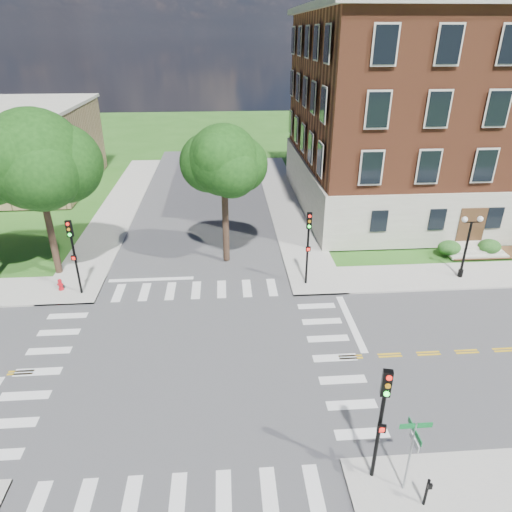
{
  "coord_description": "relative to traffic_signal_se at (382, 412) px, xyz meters",
  "views": [
    {
      "loc": [
        1.96,
        -17.81,
        14.57
      ],
      "look_at": [
        3.64,
        5.31,
        3.2
      ],
      "focal_mm": 32.0,
      "sensor_mm": 36.0,
      "label": 1
    }
  ],
  "objects": [
    {
      "name": "ground",
      "position": [
        -6.99,
        6.79,
        -3.19
      ],
      "size": [
        160.0,
        160.0,
        0.0
      ],
      "primitive_type": "plane",
      "color": "#265818",
      "rests_on": "ground"
    },
    {
      "name": "road_ew",
      "position": [
        -6.99,
        6.79,
        -3.18
      ],
      "size": [
        90.0,
        12.0,
        0.01
      ],
      "primitive_type": "cube",
      "color": "#3D3D3F",
      "rests_on": "ground"
    },
    {
      "name": "road_ns",
      "position": [
        -6.99,
        6.79,
        -3.18
      ],
      "size": [
        12.0,
        90.0,
        0.01
      ],
      "primitive_type": "cube",
      "color": "#3D3D3F",
      "rests_on": "ground"
    },
    {
      "name": "sidewalk_ne",
      "position": [
        8.39,
        22.16,
        -3.13
      ],
      "size": [
        34.0,
        34.0,
        0.12
      ],
      "color": "#9E9B93",
      "rests_on": "ground"
    },
    {
      "name": "sidewalk_nw",
      "position": [
        -22.36,
        22.16,
        -3.13
      ],
      "size": [
        34.0,
        34.0,
        0.12
      ],
      "color": "#9E9B93",
      "rests_on": "ground"
    },
    {
      "name": "crosswalk_east",
      "position": [
        0.21,
        6.79,
        -3.19
      ],
      "size": [
        2.2,
        10.2,
        0.02
      ],
      "primitive_type": null,
      "color": "silver",
      "rests_on": "ground"
    },
    {
      "name": "stop_bar_east",
      "position": [
        1.81,
        9.79,
        -3.19
      ],
      "size": [
        0.4,
        5.5,
        0.0
      ],
      "primitive_type": "cube",
      "color": "silver",
      "rests_on": "ground"
    },
    {
      "name": "main_building",
      "position": [
        17.01,
        28.78,
        5.15
      ],
      "size": [
        30.6,
        22.4,
        16.5
      ],
      "color": "#A4A190",
      "rests_on": "ground"
    },
    {
      "name": "tree_c",
      "position": [
        -16.27,
        16.91,
        4.54
      ],
      "size": [
        6.11,
        6.11,
        10.68
      ],
      "color": "black",
      "rests_on": "ground"
    },
    {
      "name": "tree_d",
      "position": [
        -5.0,
        17.98,
        4.01
      ],
      "size": [
        4.62,
        4.62,
        9.43
      ],
      "color": "black",
      "rests_on": "ground"
    },
    {
      "name": "traffic_signal_se",
      "position": [
        0.0,
        0.0,
        0.0
      ],
      "size": [
        0.36,
        0.42,
        4.8
      ],
      "color": "black",
      "rests_on": "ground"
    },
    {
      "name": "traffic_signal_ne",
      "position": [
        0.02,
        14.2,
        0.0
      ],
      "size": [
        0.34,
        0.38,
        4.8
      ],
      "color": "black",
      "rests_on": "ground"
    },
    {
      "name": "traffic_signal_nw",
      "position": [
        -14.02,
        13.98,
        0.0
      ],
      "size": [
        0.35,
        0.39,
        4.8
      ],
      "color": "black",
      "rests_on": "ground"
    },
    {
      "name": "twin_lamp_west",
      "position": [
        10.31,
        14.33,
        -0.66
      ],
      "size": [
        1.36,
        0.36,
        4.23
      ],
      "color": "black",
      "rests_on": "ground"
    },
    {
      "name": "street_sign_pole",
      "position": [
        0.95,
        -0.59,
        -0.88
      ],
      "size": [
        1.1,
        1.1,
        3.1
      ],
      "color": "gray",
      "rests_on": "ground"
    },
    {
      "name": "push_button_post",
      "position": [
        1.42,
        -1.26,
        -2.39
      ],
      "size": [
        0.14,
        0.21,
        1.2
      ],
      "color": "black",
      "rests_on": "ground"
    },
    {
      "name": "fire_hydrant",
      "position": [
        -15.39,
        14.48,
        -2.72
      ],
      "size": [
        0.35,
        0.35,
        0.75
      ],
      "color": "red",
      "rests_on": "ground"
    }
  ]
}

